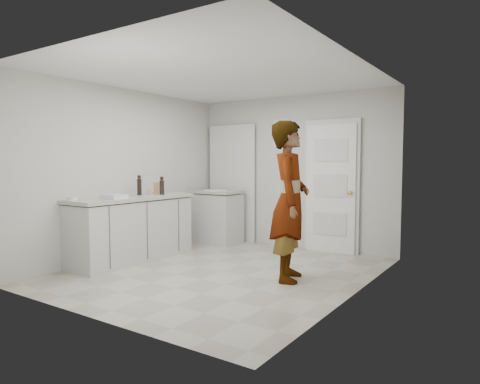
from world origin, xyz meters
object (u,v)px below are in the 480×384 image
Objects in this scene: baking_dish at (114,197)px; person at (290,201)px; egg_bowl at (72,199)px; oil_cruet_b at (139,185)px; spice_jar at (150,192)px; oil_cruet_a at (162,186)px; cake_mix_box at (157,188)px.

person is at bearing 18.15° from baking_dish.
person is 2.75m from egg_bowl.
oil_cruet_b is at bearing 71.35° from person.
spice_jar is 1.24m from egg_bowl.
oil_cruet_a is at bearing 50.87° from oil_cruet_b.
cake_mix_box reaches higher than spice_jar.
oil_cruet_a is at bearing 65.01° from person.
person is 14.63× the size of egg_bowl.
spice_jar is (0.10, -0.25, -0.05)m from cake_mix_box.
oil_cruet_b is 2.31× the size of egg_bowl.
oil_cruet_a is 0.80× the size of baking_dish.
spice_jar is (-2.33, -0.01, 0.01)m from person.
oil_cruet_a is (-2.23, 0.13, 0.10)m from person.
cake_mix_box is 0.23m from oil_cruet_a.
cake_mix_box is (-2.42, 0.24, 0.06)m from person.
oil_cruet_a is at bearing 54.71° from spice_jar.
person is at bearing 0.32° from spice_jar.
spice_jar is at bearing 95.63° from baking_dish.
spice_jar is 0.20m from oil_cruet_a.
spice_jar is 0.23× the size of baking_dish.
spice_jar reaches higher than baking_dish.
cake_mix_box is 0.27m from spice_jar.
person is 2.23m from oil_cruet_a.
spice_jar is 0.29× the size of oil_cruet_a.
oil_cruet_a reaches higher than spice_jar.
person is 2.44m from oil_cruet_b.
oil_cruet_a is 1.41m from egg_bowl.
cake_mix_box is at bearing 89.16° from egg_bowl.
person reaches higher than egg_bowl.
oil_cruet_a is at bearing 80.93° from egg_bowl.
egg_bowl is (-0.19, -0.51, -0.00)m from baking_dish.
person is 10.70× the size of cake_mix_box.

